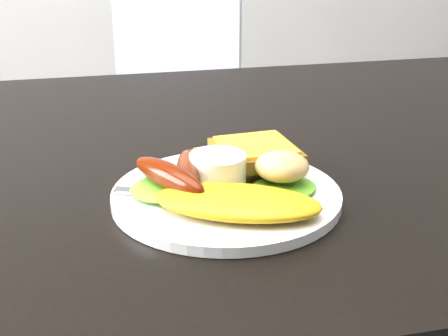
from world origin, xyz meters
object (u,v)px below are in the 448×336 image
object	(u,v)px
dining_chair	(189,132)
person	(13,97)
plate	(226,196)
dining_table	(194,162)

from	to	relation	value
dining_chair	person	world-z (taller)	person
dining_chair	plate	size ratio (longest dim) A/B	1.64
dining_table	person	size ratio (longest dim) A/B	0.93
person	dining_table	bearing A→B (deg)	110.64
person	plate	bearing A→B (deg)	106.83
plate	person	bearing A→B (deg)	108.78
person	plate	world-z (taller)	person
dining_table	dining_chair	xyz separation A→B (m)	(0.15, 0.93, -0.28)
person	dining_chair	bearing A→B (deg)	-151.63
plate	dining_chair	bearing A→B (deg)	82.35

